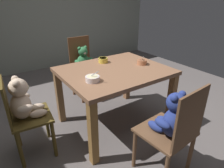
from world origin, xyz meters
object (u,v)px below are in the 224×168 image
teddy_chair_near_front (172,123)px  teddy_chair_far_center (84,63)px  teddy_chair_near_left (23,106)px  porridge_bowl_white_near_left (93,79)px  dining_table (114,78)px  porridge_bowl_terracotta_near_right (142,62)px  porridge_bowl_yellow_far_center (103,60)px

teddy_chair_near_front → teddy_chair_far_center: (0.10, 1.79, -0.01)m
teddy_chair_near_left → porridge_bowl_white_near_left: 0.69m
dining_table → teddy_chair_far_center: teddy_chair_far_center is taller
porridge_bowl_white_near_left → porridge_bowl_terracotta_near_right: (0.74, 0.11, 0.00)m
porridge_bowl_terracotta_near_right → porridge_bowl_white_near_left: bearing=-171.7°
dining_table → porridge_bowl_yellow_far_center: (0.02, 0.28, 0.14)m
teddy_chair_far_center → teddy_chair_near_front: bearing=-3.7°
teddy_chair_near_front → teddy_chair_far_center: bearing=-7.8°
porridge_bowl_white_near_left → teddy_chair_near_front: bearing=-66.9°
teddy_chair_near_front → porridge_bowl_white_near_left: teddy_chair_near_front is taller
teddy_chair_near_left → porridge_bowl_terracotta_near_right: bearing=1.6°
porridge_bowl_white_near_left → porridge_bowl_yellow_far_center: bearing=47.9°
dining_table → teddy_chair_near_front: (-0.05, -0.90, -0.07)m
teddy_chair_near_left → porridge_bowl_yellow_far_center: bearing=18.1°
teddy_chair_near_left → porridge_bowl_terracotta_near_right: 1.39m
teddy_chair_far_center → porridge_bowl_terracotta_near_right: bearing=18.5°
teddy_chair_near_left → porridge_bowl_white_near_left: bearing=-12.5°
teddy_chair_far_center → porridge_bowl_terracotta_near_right: size_ratio=7.75×
teddy_chair_near_front → teddy_chair_near_left: 1.34m
teddy_chair_near_front → porridge_bowl_terracotta_near_right: 0.97m
dining_table → porridge_bowl_white_near_left: (-0.37, -0.15, 0.14)m
porridge_bowl_white_near_left → porridge_bowl_yellow_far_center: porridge_bowl_white_near_left is taller
dining_table → porridge_bowl_terracotta_near_right: porridge_bowl_terracotta_near_right is taller
porridge_bowl_white_near_left → porridge_bowl_terracotta_near_right: bearing=8.3°
porridge_bowl_white_near_left → porridge_bowl_yellow_far_center: 0.58m
teddy_chair_near_front → teddy_chair_near_left: (-0.95, 0.95, 0.01)m
teddy_chair_near_front → porridge_bowl_terracotta_near_right: bearing=-31.0°
teddy_chair_far_center → teddy_chair_near_left: (-1.05, -0.84, 0.02)m
porridge_bowl_terracotta_near_right → teddy_chair_near_front: bearing=-116.5°
teddy_chair_near_front → porridge_bowl_white_near_left: bearing=18.6°
teddy_chair_far_center → porridge_bowl_yellow_far_center: (-0.03, -0.62, 0.22)m
dining_table → teddy_chair_near_left: bearing=177.0°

